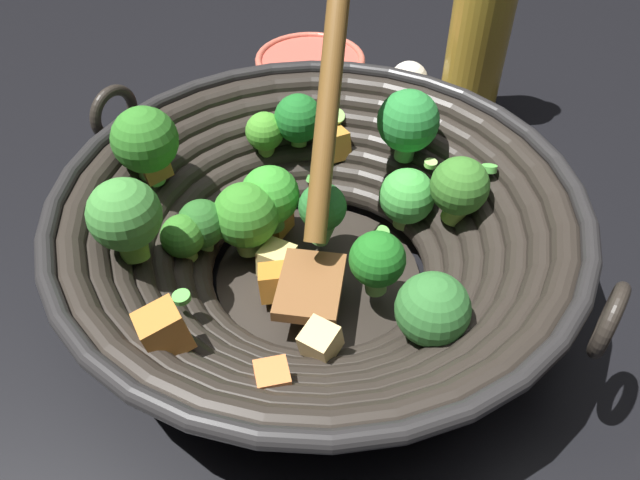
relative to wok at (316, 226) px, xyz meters
name	(u,v)px	position (x,y,z in m)	size (l,w,h in m)	color
ground_plane	(318,282)	(0.00, 0.00, -0.07)	(4.00, 4.00, 0.00)	black
wok	(316,226)	(0.00, 0.00, 0.00)	(0.46, 0.42, 0.26)	black
cooking_oil_bottle	(480,32)	(-0.05, 0.32, 0.04)	(0.07, 0.07, 0.25)	gold
prep_bowl	(310,74)	(-0.22, 0.22, -0.04)	(0.13, 0.13, 0.05)	#D15647
garlic_bulb	(409,81)	(-0.13, 0.30, -0.04)	(0.05, 0.05, 0.05)	silver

